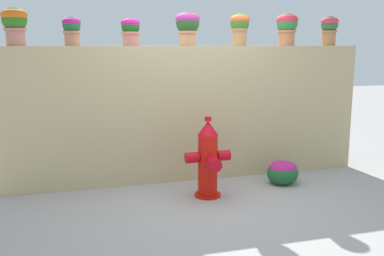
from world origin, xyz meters
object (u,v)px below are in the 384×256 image
object	(u,v)px
potted_plant_5	(287,26)
potted_plant_6	(329,27)
fire_hydrant	(208,160)
flower_bush_left	(283,171)
potted_plant_1	(72,28)
potted_plant_0	(15,22)
potted_plant_4	(240,26)
potted_plant_3	(188,24)
potted_plant_2	(130,29)

from	to	relation	value
potted_plant_5	potted_plant_6	distance (m)	0.65
potted_plant_5	potted_plant_6	xyz separation A→B (m)	(0.65, -0.02, -0.01)
fire_hydrant	flower_bush_left	distance (m)	1.13
potted_plant_1	flower_bush_left	bearing A→B (deg)	-13.38
potted_plant_1	potted_plant_6	bearing A→B (deg)	0.40
potted_plant_0	potted_plant_4	xyz separation A→B (m)	(2.80, 0.06, -0.01)
potted_plant_0	potted_plant_3	world-z (taller)	same
potted_plant_0	potted_plant_1	world-z (taller)	potted_plant_0
potted_plant_3	potted_plant_6	world-z (taller)	potted_plant_3
potted_plant_3	potted_plant_4	distance (m)	0.72
potted_plant_3	potted_plant_5	bearing A→B (deg)	0.16
potted_plant_4	potted_plant_5	distance (m)	0.70
potted_plant_0	potted_plant_4	world-z (taller)	potted_plant_0
potted_plant_1	potted_plant_5	bearing A→B (deg)	0.96
potted_plant_5	fire_hydrant	world-z (taller)	potted_plant_5
potted_plant_2	potted_plant_3	world-z (taller)	potted_plant_3
potted_plant_1	potted_plant_4	world-z (taller)	potted_plant_4
potted_plant_0	fire_hydrant	distance (m)	2.75
potted_plant_1	potted_plant_6	distance (m)	3.52
potted_plant_0	potted_plant_2	bearing A→B (deg)	2.70
potted_plant_0	flower_bush_left	world-z (taller)	potted_plant_0
potted_plant_2	potted_plant_6	distance (m)	2.81
potted_plant_2	flower_bush_left	distance (m)	2.66
potted_plant_0	fire_hydrant	size ratio (longest dim) A/B	0.46
potted_plant_5	potted_plant_1	bearing A→B (deg)	-179.04
potted_plant_1	potted_plant_5	distance (m)	2.87
potted_plant_2	potted_plant_4	world-z (taller)	potted_plant_4
potted_plant_1	potted_plant_6	xyz separation A→B (m)	(3.52, 0.02, 0.05)
potted_plant_2	potted_plant_6	bearing A→B (deg)	-0.73
potted_plant_0	potted_plant_6	xyz separation A→B (m)	(4.15, 0.03, -0.02)
potted_plant_0	potted_plant_5	xyz separation A→B (m)	(3.50, 0.05, -0.00)
potted_plant_1	potted_plant_2	world-z (taller)	potted_plant_2
fire_hydrant	flower_bush_left	world-z (taller)	fire_hydrant
potted_plant_6	potted_plant_5	bearing A→B (deg)	177.94
potted_plant_0	potted_plant_5	distance (m)	3.50
potted_plant_2	fire_hydrant	bearing A→B (deg)	-48.85
potted_plant_2	fire_hydrant	distance (m)	1.91
potted_plant_0	flower_bush_left	xyz separation A→B (m)	(3.18, -0.60, -1.87)
potted_plant_0	fire_hydrant	xyz separation A→B (m)	(2.09, -0.80, -1.59)
fire_hydrant	potted_plant_2	bearing A→B (deg)	131.15
potted_plant_2	potted_plant_5	bearing A→B (deg)	-0.33
potted_plant_5	potted_plant_6	world-z (taller)	potted_plant_5
potted_plant_6	flower_bush_left	distance (m)	2.19
flower_bush_left	potted_plant_3	bearing A→B (deg)	149.33
potted_plant_4	potted_plant_5	bearing A→B (deg)	-0.48
potted_plant_4	potted_plant_6	distance (m)	1.35
potted_plant_3	flower_bush_left	world-z (taller)	potted_plant_3
potted_plant_4	potted_plant_6	xyz separation A→B (m)	(1.35, -0.03, -0.01)
potted_plant_3	potted_plant_5	world-z (taller)	potted_plant_5
potted_plant_2	potted_plant_4	bearing A→B (deg)	-0.26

